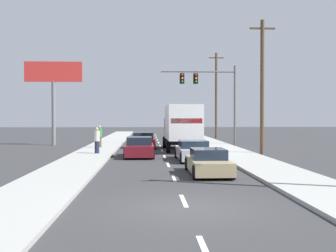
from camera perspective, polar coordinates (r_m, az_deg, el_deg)
The scene contains 15 objects.
ground_plane at distance 37.52m, azimuth -1.03°, elevation -2.83°, with size 140.00×140.00×0.00m, color #333335.
sidewalk_right at distance 33.10m, azimuth 7.96°, elevation -3.27°, with size 2.92×80.00×0.14m, color #9E9E99.
sidewalk_left at distance 32.74m, azimuth -9.56°, elevation -3.33°, with size 2.92×80.00×0.14m, color #9E9E99.
lane_markings at distance 33.56m, azimuth -0.82°, elevation -3.31°, with size 0.14×62.00×0.01m.
car_red at distance 36.03m, azimuth -3.38°, elevation -2.02°, with size 2.08×4.52×1.35m.
car_maroon at distance 28.19m, azimuth -3.88°, elevation -2.96°, with size 1.98×4.29×1.35m.
box_truck at distance 33.42m, azimuth 1.83°, elevation 0.15°, with size 2.74×7.99×3.56m.
car_silver at distance 26.04m, azimuth 3.39°, elevation -3.39°, with size 2.04×4.62×1.23m.
car_tan at distance 19.83m, azimuth 5.43°, elevation -4.94°, with size 1.86×4.36×1.20m.
traffic_signal_mast at distance 39.88m, azimuth 5.06°, elevation 5.33°, with size 7.05×0.69×7.48m.
utility_pole_mid at distance 30.71m, azimuth 12.57°, elevation 5.35°, with size 1.80×0.28×9.50m.
utility_pole_far at distance 52.07m, azimuth 6.51°, elevation 4.22°, with size 1.80×0.28×10.44m.
roadside_billboard at distance 41.04m, azimuth -15.18°, elevation 5.57°, with size 5.34×0.36×7.81m.
pedestrian_near_corner at distance 29.73m, azimuth -9.55°, elevation -1.91°, with size 0.38×0.38×1.80m.
pedestrian_mid_block at distance 35.51m, azimuth -9.19°, elevation -1.40°, with size 0.38×0.38×1.80m.
Camera 1 is at (-1.16, -12.41, 2.70)m, focal length 45.25 mm.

